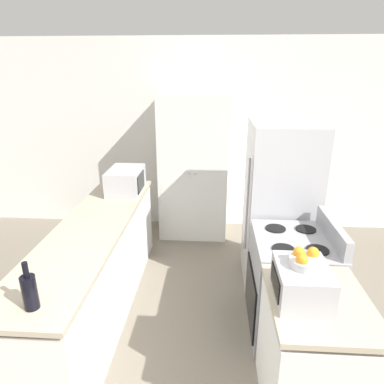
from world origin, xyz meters
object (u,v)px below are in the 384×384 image
refrigerator (279,206)px  microwave (126,180)px  pantry_cabinet (194,167)px  stove (290,285)px  fruit_bowl (306,260)px  toaster_oven (301,283)px  wine_bottle (30,291)px

refrigerator → microwave: size_ratio=3.32×
pantry_cabinet → stove: bearing=-63.4°
pantry_cabinet → microwave: bearing=-130.1°
refrigerator → fruit_bowl: size_ratio=8.36×
stove → fruit_bowl: size_ratio=5.13×
refrigerator → microwave: bearing=171.4°
pantry_cabinet → fruit_bowl: pantry_cabinet is taller
refrigerator → microwave: (-1.66, 0.25, 0.17)m
fruit_bowl → microwave: bearing=130.3°
microwave → toaster_oven: size_ratio=1.36×
wine_bottle → stove: bearing=29.4°
fruit_bowl → stove: bearing=80.6°
pantry_cabinet → toaster_oven: 2.77m
wine_bottle → fruit_bowl: 1.60m
stove → pantry_cabinet: bearing=116.6°
pantry_cabinet → fruit_bowl: size_ratio=9.28×
pantry_cabinet → wine_bottle: size_ratio=6.36×
toaster_oven → wine_bottle: bearing=-173.1°
microwave → fruit_bowl: fruit_bowl is taller
refrigerator → wine_bottle: refrigerator is taller
refrigerator → toaster_oven: refrigerator is taller
stove → wine_bottle: bearing=-150.6°
toaster_oven → stove: bearing=79.6°
pantry_cabinet → microwave: pantry_cabinet is taller
stove → fruit_bowl: (-0.12, -0.75, 0.69)m
microwave → fruit_bowl: (1.52, -1.79, 0.12)m
pantry_cabinet → stove: (0.94, -1.88, -0.50)m
toaster_oven → fruit_bowl: fruit_bowl is taller
stove → wine_bottle: size_ratio=3.51×
refrigerator → toaster_oven: (-0.15, -1.56, 0.14)m
pantry_cabinet → wine_bottle: pantry_cabinet is taller
stove → toaster_oven: toaster_oven is taller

